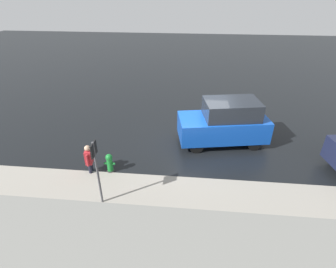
# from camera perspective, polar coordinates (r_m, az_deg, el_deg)

# --- Properties ---
(ground_plane) EXTENTS (60.00, 60.00, 0.00)m
(ground_plane) POSITION_cam_1_polar(r_m,az_deg,el_deg) (12.25, 6.83, -1.85)
(ground_plane) COLOR black
(kerb_strip) EXTENTS (24.00, 3.20, 0.04)m
(kerb_strip) POSITION_cam_1_polar(r_m,az_deg,el_deg) (8.95, 7.00, -16.07)
(kerb_strip) COLOR gray
(kerb_strip) RESTS_ON ground
(moving_hatchback) EXTENTS (4.14, 2.37, 2.06)m
(moving_hatchback) POSITION_cam_1_polar(r_m,az_deg,el_deg) (11.96, 12.27, 2.45)
(moving_hatchback) COLOR blue
(moving_hatchback) RESTS_ON ground
(fire_hydrant) EXTENTS (0.42, 0.31, 0.80)m
(fire_hydrant) POSITION_cam_1_polar(r_m,az_deg,el_deg) (10.42, -12.58, -6.20)
(fire_hydrant) COLOR #197A2D
(fire_hydrant) RESTS_ON ground
(pedestrian) EXTENTS (0.29, 0.56, 1.22)m
(pedestrian) POSITION_cam_1_polar(r_m,az_deg,el_deg) (10.42, -16.83, -4.96)
(pedestrian) COLOR #B2262D
(pedestrian) RESTS_ON ground
(metal_railing) EXTENTS (7.80, 0.04, 1.05)m
(metal_railing) POSITION_cam_1_polar(r_m,az_deg,el_deg) (7.40, 18.17, -22.66)
(metal_railing) COLOR #B7BABF
(metal_railing) RESTS_ON ground
(sign_post) EXTENTS (0.07, 0.44, 2.40)m
(sign_post) POSITION_cam_1_polar(r_m,az_deg,el_deg) (8.41, -15.34, -6.51)
(sign_post) COLOR #4C4C51
(sign_post) RESTS_ON ground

